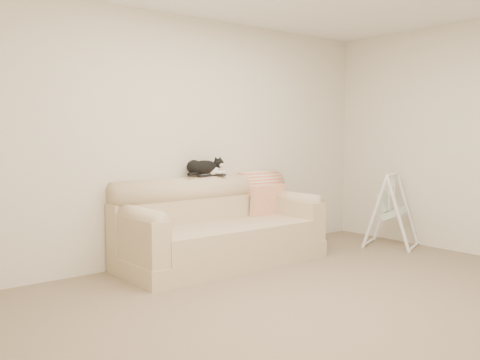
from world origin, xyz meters
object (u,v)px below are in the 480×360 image
(remote_b, at_px, (218,175))
(baby_swing, at_px, (391,210))
(tuxedo_cat, at_px, (204,167))
(sofa, at_px, (218,229))
(remote_a, at_px, (204,175))

(remote_b, distance_m, baby_swing, 2.18)
(tuxedo_cat, xyz_separation_m, baby_swing, (2.11, -0.90, -0.55))
(baby_swing, bearing_deg, tuxedo_cat, 156.98)
(sofa, relative_size, remote_b, 13.96)
(sofa, height_order, baby_swing, sofa)
(baby_swing, bearing_deg, sofa, 162.87)
(remote_a, bearing_deg, tuxedo_cat, 55.20)
(sofa, bearing_deg, remote_a, 93.47)
(tuxedo_cat, bearing_deg, sofa, -89.28)
(sofa, distance_m, baby_swing, 2.21)
(remote_b, bearing_deg, remote_a, 177.28)
(sofa, relative_size, tuxedo_cat, 4.24)
(sofa, distance_m, remote_b, 0.62)
(sofa, bearing_deg, tuxedo_cat, 90.72)
(remote_a, xyz_separation_m, baby_swing, (2.12, -0.88, -0.47))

